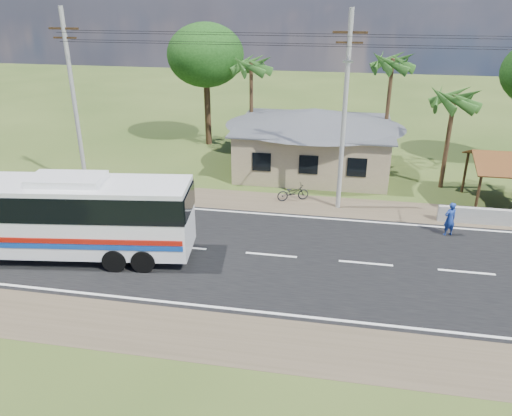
{
  "coord_description": "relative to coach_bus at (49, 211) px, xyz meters",
  "views": [
    {
      "loc": [
        3.05,
        -21.0,
        11.79
      ],
      "look_at": [
        -0.93,
        1.0,
        2.0
      ],
      "focal_mm": 35.0,
      "sensor_mm": 36.0,
      "label": 1
    }
  ],
  "objects": [
    {
      "name": "utility_poles",
      "position": [
        12.87,
        8.36,
        3.42
      ],
      "size": [
        32.8,
        2.22,
        11.0
      ],
      "color": "#9E9E99",
      "rests_on": "ground"
    },
    {
      "name": "tree_behind_house",
      "position": [
        2.2,
        19.88,
        4.76
      ],
      "size": [
        6.0,
        6.0,
        9.61
      ],
      "color": "#47301E",
      "rests_on": "ground"
    },
    {
      "name": "palm_mid",
      "position": [
        16.2,
        17.38,
        4.81
      ],
      "size": [
        2.8,
        2.8,
        8.2
      ],
      "color": "#47301E",
      "rests_on": "ground"
    },
    {
      "name": "concrete_barrier",
      "position": [
        22.2,
        7.48,
        -1.9
      ],
      "size": [
        7.0,
        0.3,
        0.9
      ],
      "primitive_type": "cube",
      "color": "#9E9E99",
      "rests_on": "ground"
    },
    {
      "name": "road",
      "position": [
        10.2,
        1.88,
        -2.34
      ],
      "size": [
        120.0,
        16.0,
        0.03
      ],
      "color": "black",
      "rests_on": "ground"
    },
    {
      "name": "ground",
      "position": [
        10.2,
        1.88,
        -2.35
      ],
      "size": [
        120.0,
        120.0,
        0.0
      ],
      "primitive_type": "plane",
      "color": "#2B4017",
      "rests_on": "ground"
    },
    {
      "name": "person",
      "position": [
        18.97,
        5.69,
        -1.43
      ],
      "size": [
        0.79,
        0.68,
        1.84
      ],
      "primitive_type": "imported",
      "rotation": [
        0.0,
        0.0,
        3.57
      ],
      "color": "navy",
      "rests_on": "ground"
    },
    {
      "name": "motorcycle",
      "position": [
        10.46,
        8.95,
        -1.83
      ],
      "size": [
        2.08,
        1.41,
        1.04
      ],
      "primitive_type": "imported",
      "rotation": [
        0.0,
        0.0,
        1.97
      ],
      "color": "black",
      "rests_on": "ground"
    },
    {
      "name": "house",
      "position": [
        11.2,
        14.87,
        0.29
      ],
      "size": [
        12.4,
        10.0,
        5.0
      ],
      "color": "tan",
      "rests_on": "ground"
    },
    {
      "name": "palm_near",
      "position": [
        19.7,
        12.88,
        3.36
      ],
      "size": [
        2.8,
        2.8,
        6.7
      ],
      "color": "#47301E",
      "rests_on": "ground"
    },
    {
      "name": "palm_far",
      "position": [
        6.2,
        17.88,
        4.32
      ],
      "size": [
        2.8,
        2.8,
        7.7
      ],
      "color": "#47301E",
      "rests_on": "ground"
    },
    {
      "name": "coach_bus",
      "position": [
        0.0,
        0.0,
        0.0
      ],
      "size": [
        13.5,
        4.53,
        4.12
      ],
      "rotation": [
        0.0,
        0.0,
        0.13
      ],
      "color": "silver",
      "rests_on": "ground"
    }
  ]
}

